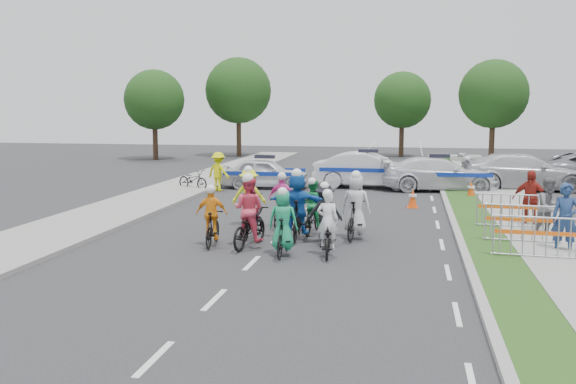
% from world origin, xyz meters
% --- Properties ---
extents(ground, '(90.00, 90.00, 0.00)m').
position_xyz_m(ground, '(0.00, 0.00, 0.00)').
color(ground, '#28282B').
rests_on(ground, ground).
extents(curb_right, '(0.20, 60.00, 0.12)m').
position_xyz_m(curb_right, '(5.10, 5.00, 0.06)').
color(curb_right, gray).
rests_on(curb_right, ground).
extents(grass_strip, '(1.20, 60.00, 0.11)m').
position_xyz_m(grass_strip, '(5.80, 5.00, 0.06)').
color(grass_strip, '#224716').
rests_on(grass_strip, ground).
extents(sidewalk_right, '(2.40, 60.00, 0.13)m').
position_xyz_m(sidewalk_right, '(7.60, 5.00, 0.07)').
color(sidewalk_right, gray).
rests_on(sidewalk_right, ground).
extents(sidewalk_left, '(3.00, 60.00, 0.13)m').
position_xyz_m(sidewalk_left, '(-6.50, 5.00, 0.07)').
color(sidewalk_left, gray).
rests_on(sidewalk_left, ground).
extents(rider_0, '(0.73, 1.72, 1.71)m').
position_xyz_m(rider_0, '(1.69, 1.14, 0.57)').
color(rider_0, black).
rests_on(rider_0, ground).
extents(rider_1, '(0.75, 1.68, 1.76)m').
position_xyz_m(rider_1, '(0.59, 0.91, 0.69)').
color(rider_1, black).
rests_on(rider_1, ground).
extents(rider_2, '(1.01, 2.06, 2.01)m').
position_xyz_m(rider_2, '(-0.51, 1.74, 0.74)').
color(rider_2, black).
rests_on(rider_2, ground).
extents(rider_3, '(0.88, 1.64, 1.69)m').
position_xyz_m(rider_3, '(-1.50, 1.65, 0.66)').
color(rider_3, black).
rests_on(rider_3, ground).
extents(rider_4, '(1.05, 1.79, 1.74)m').
position_xyz_m(rider_4, '(1.44, 2.43, 0.68)').
color(rider_4, black).
rests_on(rider_4, ground).
extents(rider_5, '(1.65, 1.96, 2.03)m').
position_xyz_m(rider_5, '(0.58, 2.99, 0.84)').
color(rider_5, black).
rests_on(rider_5, ground).
extents(rider_6, '(0.78, 1.70, 1.67)m').
position_xyz_m(rider_6, '(-0.73, 2.87, 0.56)').
color(rider_6, black).
rests_on(rider_6, ground).
extents(rider_7, '(0.89, 1.93, 1.97)m').
position_xyz_m(rider_7, '(2.21, 3.32, 0.76)').
color(rider_7, black).
rests_on(rider_7, ground).
extents(rider_8, '(0.75, 1.69, 1.68)m').
position_xyz_m(rider_8, '(0.87, 3.92, 0.63)').
color(rider_8, black).
rests_on(rider_8, ground).
extents(rider_9, '(0.91, 1.70, 1.74)m').
position_xyz_m(rider_9, '(-0.18, 4.64, 0.68)').
color(rider_9, black).
rests_on(rider_9, ground).
extents(rider_10, '(1.11, 1.93, 1.92)m').
position_xyz_m(rider_10, '(-1.24, 4.65, 0.74)').
color(rider_10, black).
rests_on(rider_10, ground).
extents(police_car_0, '(4.17, 2.01, 1.37)m').
position_xyz_m(police_car_0, '(-2.88, 14.01, 0.69)').
color(police_car_0, silver).
rests_on(police_car_0, ground).
extents(police_car_1, '(5.05, 2.00, 1.64)m').
position_xyz_m(police_car_1, '(1.78, 15.04, 0.82)').
color(police_car_1, silver).
rests_on(police_car_1, ground).
extents(police_car_2, '(5.34, 2.65, 1.49)m').
position_xyz_m(police_car_2, '(4.97, 14.59, 0.75)').
color(police_car_2, silver).
rests_on(police_car_2, ground).
extents(civilian_sedan, '(5.77, 2.60, 1.64)m').
position_xyz_m(civilian_sedan, '(8.73, 15.60, 0.82)').
color(civilian_sedan, '#BABBC0').
rests_on(civilian_sedan, ground).
extents(spectator_0, '(0.75, 0.57, 1.84)m').
position_xyz_m(spectator_0, '(7.60, 2.42, 0.92)').
color(spectator_0, navy).
rests_on(spectator_0, ground).
extents(spectator_1, '(1.06, 0.98, 1.74)m').
position_xyz_m(spectator_1, '(7.66, 4.67, 0.87)').
color(spectator_1, slate).
rests_on(spectator_1, ground).
extents(spectator_2, '(1.15, 0.82, 1.81)m').
position_xyz_m(spectator_2, '(7.35, 6.01, 0.90)').
color(spectator_2, maroon).
rests_on(spectator_2, ground).
extents(marshal_hiviz, '(1.28, 1.02, 1.74)m').
position_xyz_m(marshal_hiviz, '(-4.67, 12.61, 0.87)').
color(marshal_hiviz, '#D7DA0B').
rests_on(marshal_hiviz, ground).
extents(barrier_0, '(2.03, 0.66, 1.12)m').
position_xyz_m(barrier_0, '(6.70, 1.44, 0.56)').
color(barrier_0, '#A5A8AD').
rests_on(barrier_0, ground).
extents(barrier_1, '(2.04, 0.69, 1.12)m').
position_xyz_m(barrier_1, '(6.70, 3.27, 0.56)').
color(barrier_1, '#A5A8AD').
rests_on(barrier_1, ground).
extents(barrier_2, '(2.03, 0.62, 1.12)m').
position_xyz_m(barrier_2, '(6.70, 5.49, 0.56)').
color(barrier_2, '#A5A8AD').
rests_on(barrier_2, ground).
extents(cone_0, '(0.40, 0.40, 0.70)m').
position_xyz_m(cone_0, '(3.81, 9.42, 0.34)').
color(cone_0, '#F24C0C').
rests_on(cone_0, ground).
extents(cone_1, '(0.40, 0.40, 0.70)m').
position_xyz_m(cone_1, '(6.18, 12.42, 0.34)').
color(cone_1, '#F24C0C').
rests_on(cone_1, ground).
extents(parked_bike, '(1.82, 1.30, 0.91)m').
position_xyz_m(parked_bike, '(-5.95, 12.83, 0.45)').
color(parked_bike, black).
rests_on(parked_bike, ground).
extents(tree_0, '(4.20, 4.20, 6.30)m').
position_xyz_m(tree_0, '(-14.00, 28.00, 4.19)').
color(tree_0, '#382619').
rests_on(tree_0, ground).
extents(tree_1, '(4.55, 4.55, 6.82)m').
position_xyz_m(tree_1, '(9.00, 30.00, 4.54)').
color(tree_1, '#382619').
rests_on(tree_1, ground).
extents(tree_3, '(4.90, 4.90, 7.35)m').
position_xyz_m(tree_3, '(-9.00, 32.00, 4.89)').
color(tree_3, '#382619').
rests_on(tree_3, ground).
extents(tree_4, '(4.20, 4.20, 6.30)m').
position_xyz_m(tree_4, '(3.00, 34.00, 4.19)').
color(tree_4, '#382619').
rests_on(tree_4, ground).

